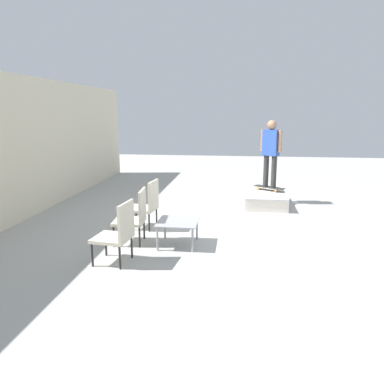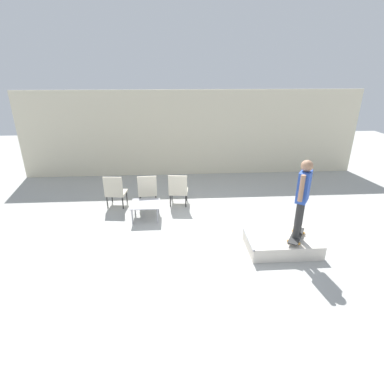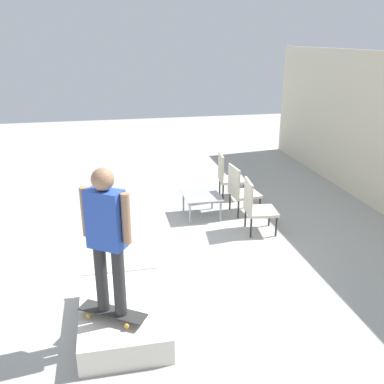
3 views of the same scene
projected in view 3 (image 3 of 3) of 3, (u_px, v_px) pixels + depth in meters
ground_plane at (158, 257)px, 6.70m from camera, size 24.00×24.00×0.00m
skate_ramp_box at (123, 315)px, 5.04m from camera, size 1.52×0.99×0.33m
skateboard_on_ramp at (113, 312)px, 4.70m from camera, size 0.59×0.76×0.07m
person_skater at (107, 232)px, 4.37m from camera, size 0.38×0.49×1.64m
coffee_table at (202, 198)px, 8.09m from camera, size 0.73×0.68×0.43m
patio_chair_left at (227, 175)px, 9.01m from camera, size 0.57×0.57×0.95m
patio_chair_center at (240, 189)px, 8.18m from camera, size 0.56×0.56×0.95m
patio_chair_right at (256, 205)px, 7.39m from camera, size 0.57×0.57×0.95m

